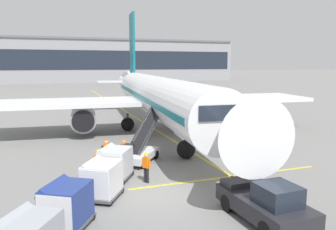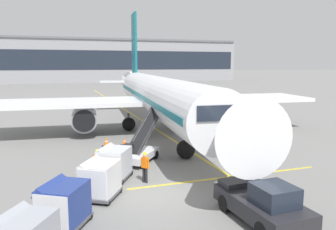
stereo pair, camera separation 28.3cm
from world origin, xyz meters
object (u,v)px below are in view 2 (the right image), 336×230
Objects in this scene: baggage_cart_third at (63,203)px; ground_crew_marshaller at (145,165)px; parked_airplane at (157,96)px; baggage_cart_second at (99,178)px; belt_loader at (140,148)px; pushback_tug at (263,203)px; safety_cone_wingtip at (107,142)px; ground_crew_by_carts at (119,162)px; safety_cone_engine_keepout at (124,142)px; ground_crew_by_loader at (98,162)px; baggage_cart_lead at (114,162)px.

baggage_cart_third is 5.93m from ground_crew_marshaller.
baggage_cart_second is at bearing -116.71° from parked_airplane.
belt_loader reaches higher than pushback_tug.
pushback_tug is 15.56m from safety_cone_wingtip.
pushback_tug is at bearing -60.96° from ground_crew_marshaller.
parked_airplane is 20.02m from baggage_cart_third.
pushback_tug is 2.57× the size of ground_crew_marshaller.
parked_airplane is at bearing 63.29° from baggage_cart_second.
ground_crew_by_carts is 7.88m from safety_cone_engine_keepout.
baggage_cart_second reaches higher than ground_crew_by_loader.
baggage_cart_third is (-9.32, -17.55, -2.46)m from parked_airplane.
belt_loader is 1.75× the size of baggage_cart_lead.
pushback_tug reaches higher than safety_cone_wingtip.
ground_crew_marshaller is at bearing -109.69° from parked_airplane.
ground_crew_by_carts is (-6.10, -12.50, -2.46)m from parked_airplane.
ground_crew_by_carts is at bearing 57.39° from baggage_cart_third.
pushback_tug is (2.65, -10.23, -0.09)m from belt_loader.
baggage_cart_third is at bearing -124.84° from baggage_cart_second.
ground_crew_by_loader is 1.23m from ground_crew_by_carts.
baggage_cart_lead is 1.91m from ground_crew_marshaller.
ground_crew_by_loader is at bearing -102.24° from safety_cone_wingtip.
ground_crew_marshaller is at bearing -36.30° from baggage_cart_lead.
baggage_cart_lead is 8.79m from pushback_tug.
parked_airplane reaches higher than ground_crew_by_carts.
belt_loader is at bearing -113.38° from parked_airplane.
pushback_tug is (7.85, -2.21, -0.17)m from baggage_cart_third.
pushback_tug reaches higher than ground_crew_marshaller.
parked_airplane is 14.67× the size of baggage_cart_third.
parked_airplane is 7.20m from safety_cone_engine_keepout.
baggage_cart_third is (-5.20, -8.02, 0.09)m from belt_loader.
baggage_cart_second reaches higher than ground_crew_marshaller.
parked_airplane reaches higher than ground_crew_marshaller.
baggage_cart_second reaches higher than safety_cone_wingtip.
baggage_cart_third is at bearing -117.98° from parked_airplane.
baggage_cart_third reaches higher than safety_cone_engine_keepout.
belt_loader is at bearing -88.21° from safety_cone_engine_keepout.
baggage_cart_second is at bearing -107.96° from safety_cone_engine_keepout.
ground_crew_by_loader is at bearing -120.86° from parked_airplane.
baggage_cart_lead is at bearing 178.57° from ground_crew_by_carts.
safety_cone_engine_keepout is 0.84× the size of safety_cone_wingtip.
belt_loader is 5.03m from safety_cone_wingtip.
pushback_tug is 15.15m from safety_cone_engine_keepout.
baggage_cart_lead is at bearing -105.76° from safety_cone_engine_keepout.
baggage_cart_third is 13.29m from safety_cone_wingtip.
pushback_tug reaches higher than ground_crew_by_carts.
belt_loader is at bearing 104.51° from pushback_tug.
pushback_tug is 6.85× the size of safety_cone_engine_keepout.
safety_cone_engine_keepout is at bearing 74.24° from baggage_cart_lead.
ground_crew_marshaller is at bearing -30.92° from ground_crew_by_loader.
parked_airplane is at bearing 64.01° from ground_crew_by_carts.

